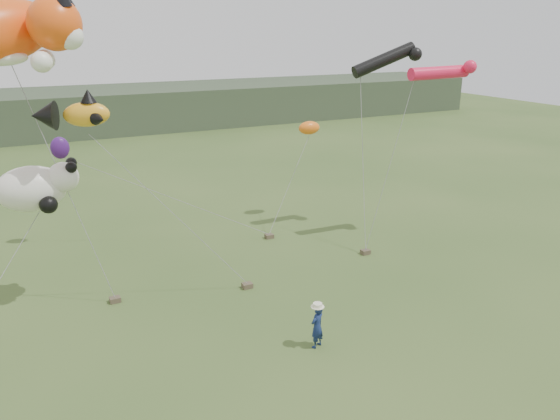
# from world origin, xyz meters

# --- Properties ---
(ground) EXTENTS (120.00, 120.00, 0.00)m
(ground) POSITION_xyz_m (0.00, 0.00, 0.00)
(ground) COLOR #385123
(ground) RESTS_ON ground
(headland) EXTENTS (90.00, 13.00, 4.00)m
(headland) POSITION_xyz_m (-3.11, 44.69, 1.92)
(headland) COLOR #2D3D28
(headland) RESTS_ON ground
(festival_attendant) EXTENTS (0.64, 0.54, 1.48)m
(festival_attendant) POSITION_xyz_m (0.73, -0.59, 0.74)
(festival_attendant) COLOR navy
(festival_attendant) RESTS_ON ground
(sandbag_anchors) EXTENTS (16.69, 5.11, 0.20)m
(sandbag_anchors) POSITION_xyz_m (-0.74, 5.57, 0.10)
(sandbag_anchors) COLOR brown
(sandbag_anchors) RESTS_ON ground
(cat_kite) EXTENTS (6.18, 4.05, 2.94)m
(cat_kite) POSITION_xyz_m (-6.95, 6.74, 9.75)
(cat_kite) COLOR #FF5512
(cat_kite) RESTS_ON ground
(fish_kite) EXTENTS (2.69, 1.78, 1.32)m
(fish_kite) POSITION_xyz_m (-5.35, 5.45, 7.17)
(fish_kite) COLOR orange
(fish_kite) RESTS_ON ground
(tube_kites) EXTENTS (4.74, 3.61, 1.67)m
(tube_kites) POSITION_xyz_m (10.14, 6.84, 8.27)
(tube_kites) COLOR black
(tube_kites) RESTS_ON ground
(panda_kite) EXTENTS (2.86, 1.85, 1.78)m
(panda_kite) POSITION_xyz_m (-6.67, 6.58, 4.51)
(panda_kite) COLOR white
(panda_kite) RESTS_ON ground
(misc_kites) EXTENTS (13.28, 1.79, 1.01)m
(misc_kites) POSITION_xyz_m (1.56, 11.59, 4.82)
(misc_kites) COLOR orange
(misc_kites) RESTS_ON ground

